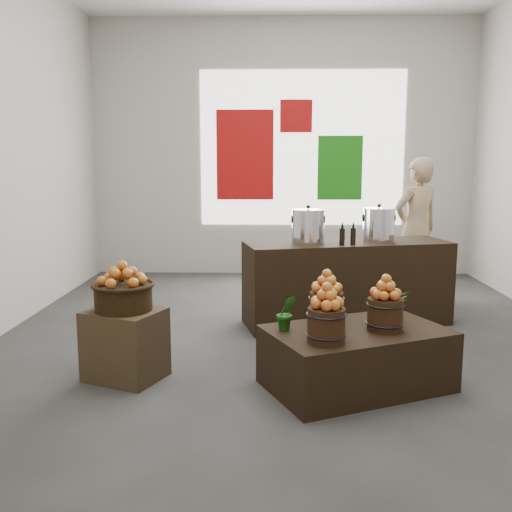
{
  "coord_description": "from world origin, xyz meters",
  "views": [
    {
      "loc": [
        -0.21,
        -5.66,
        1.77
      ],
      "look_at": [
        -0.33,
        -0.4,
        0.92
      ],
      "focal_mm": 40.0,
      "sensor_mm": 36.0,
      "label": 1
    }
  ],
  "objects_px": {
    "display_table": "(356,358)",
    "shopper": "(416,229)",
    "crate": "(125,344)",
    "stock_pot_left": "(308,227)",
    "wicker_basket": "(123,298)",
    "counter": "(347,283)",
    "stock_pot_center": "(379,226)"
  },
  "relations": [
    {
      "from": "display_table",
      "to": "stock_pot_center",
      "type": "bearing_deg",
      "value": 51.08
    },
    {
      "from": "crate",
      "to": "stock_pot_left",
      "type": "relative_size",
      "value": 1.68
    },
    {
      "from": "display_table",
      "to": "stock_pot_left",
      "type": "distance_m",
      "value": 1.97
    },
    {
      "from": "wicker_basket",
      "to": "stock_pot_left",
      "type": "distance_m",
      "value": 2.31
    },
    {
      "from": "wicker_basket",
      "to": "crate",
      "type": "bearing_deg",
      "value": 0.0
    },
    {
      "from": "crate",
      "to": "stock_pot_center",
      "type": "distance_m",
      "value": 3.1
    },
    {
      "from": "crate",
      "to": "wicker_basket",
      "type": "xyz_separation_m",
      "value": [
        0.0,
        0.0,
        0.4
      ]
    },
    {
      "from": "counter",
      "to": "wicker_basket",
      "type": "bearing_deg",
      "value": -153.71
    },
    {
      "from": "display_table",
      "to": "counter",
      "type": "bearing_deg",
      "value": 60.79
    },
    {
      "from": "wicker_basket",
      "to": "stock_pot_center",
      "type": "xyz_separation_m",
      "value": [
        2.4,
        1.8,
        0.4
      ]
    },
    {
      "from": "crate",
      "to": "counter",
      "type": "height_order",
      "value": "counter"
    },
    {
      "from": "crate",
      "to": "display_table",
      "type": "relative_size",
      "value": 0.42
    },
    {
      "from": "stock_pot_left",
      "to": "shopper",
      "type": "xyz_separation_m",
      "value": [
        1.51,
        1.35,
        -0.17
      ]
    },
    {
      "from": "display_table",
      "to": "counter",
      "type": "relative_size",
      "value": 0.62
    },
    {
      "from": "stock_pot_left",
      "to": "shopper",
      "type": "distance_m",
      "value": 2.03
    },
    {
      "from": "counter",
      "to": "stock_pot_left",
      "type": "distance_m",
      "value": 0.78
    },
    {
      "from": "display_table",
      "to": "stock_pot_left",
      "type": "relative_size",
      "value": 3.98
    },
    {
      "from": "stock_pot_center",
      "to": "shopper",
      "type": "distance_m",
      "value": 1.37
    },
    {
      "from": "crate",
      "to": "stock_pot_left",
      "type": "xyz_separation_m",
      "value": [
        1.61,
        1.61,
        0.8
      ]
    },
    {
      "from": "wicker_basket",
      "to": "display_table",
      "type": "bearing_deg",
      "value": -4.33
    },
    {
      "from": "wicker_basket",
      "to": "shopper",
      "type": "xyz_separation_m",
      "value": [
        3.11,
        2.95,
        0.24
      ]
    },
    {
      "from": "crate",
      "to": "shopper",
      "type": "xyz_separation_m",
      "value": [
        3.11,
        2.95,
        0.63
      ]
    },
    {
      "from": "counter",
      "to": "display_table",
      "type": "bearing_deg",
      "value": -108.58
    },
    {
      "from": "stock_pot_center",
      "to": "counter",
      "type": "bearing_deg",
      "value": -166.43
    },
    {
      "from": "wicker_basket",
      "to": "shopper",
      "type": "height_order",
      "value": "shopper"
    },
    {
      "from": "counter",
      "to": "stock_pot_center",
      "type": "bearing_deg",
      "value": 0.0
    },
    {
      "from": "crate",
      "to": "shopper",
      "type": "distance_m",
      "value": 4.34
    },
    {
      "from": "display_table",
      "to": "stock_pot_left",
      "type": "xyz_separation_m",
      "value": [
        -0.28,
        1.75,
        0.85
      ]
    },
    {
      "from": "display_table",
      "to": "shopper",
      "type": "bearing_deg",
      "value": 44.26
    },
    {
      "from": "display_table",
      "to": "shopper",
      "type": "relative_size",
      "value": 0.75
    },
    {
      "from": "crate",
      "to": "stock_pot_left",
      "type": "height_order",
      "value": "stock_pot_left"
    },
    {
      "from": "crate",
      "to": "counter",
      "type": "relative_size",
      "value": 0.26
    }
  ]
}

